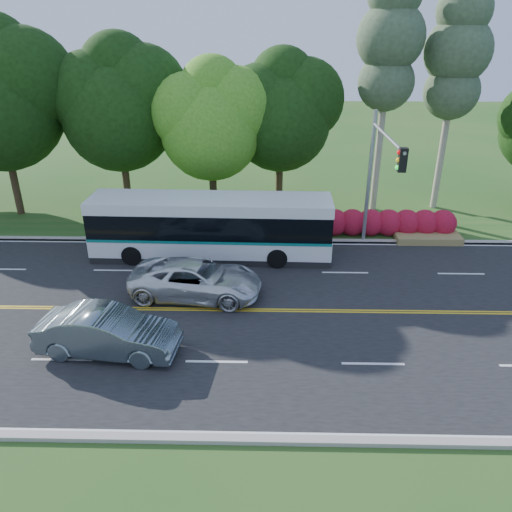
{
  "coord_description": "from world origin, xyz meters",
  "views": [
    {
      "loc": [
        1.2,
        -17.77,
        10.91
      ],
      "look_at": [
        0.77,
        2.0,
        1.56
      ],
      "focal_mm": 35.0,
      "sensor_mm": 36.0,
      "label": 1
    }
  ],
  "objects_px": {
    "traffic_signal": "(379,167)",
    "sedan": "(108,332)",
    "transit_bus": "(211,228)",
    "suv": "(196,279)"
  },
  "relations": [
    {
      "from": "traffic_signal",
      "to": "suv",
      "type": "distance_m",
      "value": 10.07
    },
    {
      "from": "traffic_signal",
      "to": "suv",
      "type": "relative_size",
      "value": 1.23
    },
    {
      "from": "sedan",
      "to": "traffic_signal",
      "type": "bearing_deg",
      "value": -45.88
    },
    {
      "from": "sedan",
      "to": "transit_bus",
      "type": "bearing_deg",
      "value": -12.57
    },
    {
      "from": "transit_bus",
      "to": "suv",
      "type": "distance_m",
      "value": 4.14
    },
    {
      "from": "traffic_signal",
      "to": "sedan",
      "type": "relative_size",
      "value": 1.39
    },
    {
      "from": "sedan",
      "to": "suv",
      "type": "xyz_separation_m",
      "value": [
        2.62,
        4.18,
        -0.04
      ]
    },
    {
      "from": "sedan",
      "to": "suv",
      "type": "height_order",
      "value": "sedan"
    },
    {
      "from": "traffic_signal",
      "to": "sedan",
      "type": "xyz_separation_m",
      "value": [
        -10.9,
        -8.4,
        -3.82
      ]
    },
    {
      "from": "transit_bus",
      "to": "suv",
      "type": "xyz_separation_m",
      "value": [
        -0.23,
        -4.06,
        -0.75
      ]
    }
  ]
}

